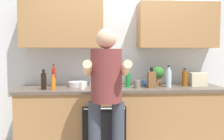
% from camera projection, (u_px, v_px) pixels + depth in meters
% --- Properties ---
extents(back_wall_unit, '(4.00, 0.38, 2.50)m').
position_uv_depth(back_wall_unit, '(120.00, 45.00, 3.70)').
color(back_wall_unit, silver).
rests_on(back_wall_unit, ground).
extents(counter, '(2.84, 0.67, 0.90)m').
position_uv_depth(counter, '(122.00, 119.00, 3.50)').
color(counter, '#A37547').
rests_on(counter, ground).
extents(person_standing, '(0.49, 0.45, 1.65)m').
position_uv_depth(person_standing, '(106.00, 91.00, 2.72)').
color(person_standing, '#383D4C').
rests_on(person_standing, ground).
extents(bottle_juice, '(0.06, 0.06, 0.22)m').
position_uv_depth(bottle_juice, '(53.00, 83.00, 3.25)').
color(bottle_juice, orange).
rests_on(bottle_juice, counter).
extents(bottle_oil, '(0.07, 0.07, 0.27)m').
position_uv_depth(bottle_oil, '(101.00, 81.00, 3.35)').
color(bottle_oil, olive).
rests_on(bottle_oil, counter).
extents(bottle_vinegar, '(0.08, 0.08, 0.24)m').
position_uv_depth(bottle_vinegar, '(111.00, 81.00, 3.35)').
color(bottle_vinegar, brown).
rests_on(bottle_vinegar, counter).
extents(bottle_hotsauce, '(0.05, 0.05, 0.32)m').
position_uv_depth(bottle_hotsauce, '(54.00, 77.00, 3.48)').
color(bottle_hotsauce, red).
rests_on(bottle_hotsauce, counter).
extents(bottle_water, '(0.08, 0.08, 0.30)m').
position_uv_depth(bottle_water, '(169.00, 78.00, 3.48)').
color(bottle_water, silver).
rests_on(bottle_water, counter).
extents(bottle_syrup, '(0.08, 0.08, 0.26)m').
position_uv_depth(bottle_syrup, '(185.00, 78.00, 3.60)').
color(bottle_syrup, '#8C4C14').
rests_on(bottle_syrup, counter).
extents(bottle_soy, '(0.07, 0.07, 0.27)m').
position_uv_depth(bottle_soy, '(44.00, 81.00, 3.26)').
color(bottle_soy, black).
rests_on(bottle_soy, counter).
extents(bottle_soda, '(0.07, 0.07, 0.26)m').
position_uv_depth(bottle_soda, '(128.00, 79.00, 3.47)').
color(bottle_soda, '#198C33').
rests_on(bottle_soda, counter).
extents(cup_tea, '(0.08, 0.08, 0.08)m').
position_uv_depth(cup_tea, '(145.00, 83.00, 3.62)').
color(cup_tea, '#33598C').
rests_on(cup_tea, counter).
extents(cup_coffee, '(0.07, 0.07, 0.10)m').
position_uv_depth(cup_coffee, '(82.00, 85.00, 3.30)').
color(cup_coffee, white).
rests_on(cup_coffee, counter).
extents(cup_stoneware, '(0.09, 0.09, 0.11)m').
position_uv_depth(cup_stoneware, '(137.00, 84.00, 3.38)').
color(cup_stoneware, slate).
rests_on(cup_stoneware, counter).
extents(mixing_bowl, '(0.27, 0.27, 0.07)m').
position_uv_depth(mixing_bowl, '(78.00, 84.00, 3.51)').
color(mixing_bowl, silver).
rests_on(mixing_bowl, counter).
extents(knife_block, '(0.10, 0.14, 0.28)m').
position_uv_depth(knife_block, '(151.00, 80.00, 3.43)').
color(knife_block, brown).
rests_on(knife_block, counter).
extents(potted_herb, '(0.18, 0.18, 0.28)m').
position_uv_depth(potted_herb, '(158.00, 74.00, 3.63)').
color(potted_herb, '#9E6647').
rests_on(potted_herb, counter).
extents(grocery_bag_rice, '(0.24, 0.22, 0.19)m').
position_uv_depth(grocery_bag_rice, '(198.00, 79.00, 3.63)').
color(grocery_bag_rice, beige).
rests_on(grocery_bag_rice, counter).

